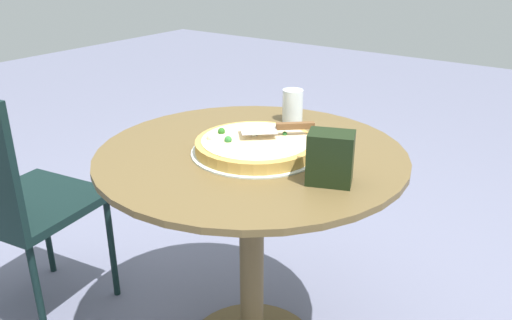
{
  "coord_description": "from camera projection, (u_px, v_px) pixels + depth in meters",
  "views": [
    {
      "loc": [
        1.11,
        0.81,
        1.27
      ],
      "look_at": [
        -0.0,
        0.02,
        0.7
      ],
      "focal_mm": 36.58,
      "sensor_mm": 36.0,
      "label": 1
    }
  ],
  "objects": [
    {
      "name": "drinking_cup",
      "position": [
        293.0,
        106.0,
        1.71
      ],
      "size": [
        0.07,
        0.07,
        0.11
      ],
      "primitive_type": "cylinder",
      "color": "silver",
      "rests_on": "patio_table"
    },
    {
      "name": "pizza_server",
      "position": [
        278.0,
        127.0,
        1.48
      ],
      "size": [
        0.18,
        0.19,
        0.02
      ],
      "color": "silver",
      "rests_on": "pizza_on_tray"
    },
    {
      "name": "patio_chair_corner",
      "position": [
        10.0,
        194.0,
        1.7
      ],
      "size": [
        0.46,
        0.46,
        0.88
      ],
      "color": "black",
      "rests_on": "ground"
    },
    {
      "name": "pizza_on_tray",
      "position": [
        256.0,
        146.0,
        1.46
      ],
      "size": [
        0.37,
        0.37,
        0.06
      ],
      "color": "silver",
      "rests_on": "patio_table"
    },
    {
      "name": "napkin_dispenser",
      "position": [
        330.0,
        158.0,
        1.26
      ],
      "size": [
        0.11,
        0.13,
        0.13
      ],
      "primitive_type": "cube",
      "rotation": [
        0.0,
        0.0,
        1.95
      ],
      "color": "black",
      "rests_on": "patio_table"
    },
    {
      "name": "patio_table",
      "position": [
        251.0,
        210.0,
        1.55
      ],
      "size": [
        0.88,
        0.88,
        0.72
      ],
      "color": "brown",
      "rests_on": "ground"
    }
  ]
}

